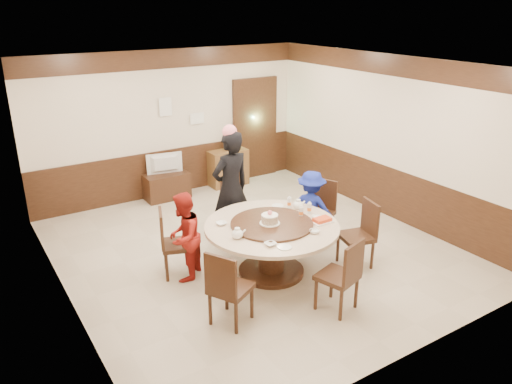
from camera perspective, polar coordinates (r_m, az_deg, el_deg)
room at (r=7.39m, az=-0.28°, el=0.94°), size 6.00×6.04×2.84m
banquet_table at (r=6.93m, az=1.79°, el=-5.38°), size 1.85×1.85×0.78m
chair_0 at (r=8.07m, az=7.13°, el=-3.39°), size 0.59×0.58×0.97m
chair_1 at (r=8.15m, az=-2.00°, el=-2.96°), size 0.51×0.51×0.97m
chair_2 at (r=7.10m, az=-9.02°, el=-7.03°), size 0.57×0.56×0.97m
chair_3 at (r=6.04m, az=-2.99°, el=-12.21°), size 0.60×0.59×0.97m
chair_4 at (r=6.34m, az=9.37°, el=-10.73°), size 0.55×0.56×0.97m
chair_5 at (r=7.39m, az=11.43°, el=-6.03°), size 0.54×0.53×0.97m
person_standing at (r=7.69m, az=-2.90°, el=0.41°), size 0.72×0.52×1.83m
person_red at (r=6.85m, az=-8.27°, el=-5.09°), size 0.76×0.76×1.25m
person_blue at (r=7.78m, az=6.29°, el=-1.88°), size 0.83×0.89×1.21m
birthday_cake at (r=6.77m, az=1.58°, el=-3.10°), size 0.28×0.28×0.19m
teapot_left at (r=6.43m, az=-2.14°, el=-4.83°), size 0.17×0.15×0.13m
teapot_right at (r=7.35m, az=4.82°, el=-1.48°), size 0.17×0.15×0.13m
bowl_0 at (r=6.84m, az=-3.98°, el=-3.60°), size 0.14×0.14×0.04m
bowl_1 at (r=6.63m, az=6.68°, el=-4.50°), size 0.14×0.14×0.04m
bowl_2 at (r=6.27m, az=1.66°, el=-5.96°), size 0.14×0.14×0.04m
bowl_3 at (r=7.08m, az=6.89°, el=-2.84°), size 0.13×0.13×0.04m
saucer_near at (r=6.23m, az=3.28°, el=-6.31°), size 0.18×0.18×0.01m
saucer_far at (r=7.45m, az=2.51°, el=-1.58°), size 0.18×0.18×0.01m
shrimp_platter at (r=6.96m, az=7.57°, el=-3.23°), size 0.30×0.20×0.06m
bottle_0 at (r=7.05m, az=5.18°, el=-2.32°), size 0.06×0.06×0.16m
bottle_1 at (r=7.19m, az=6.11°, el=-1.88°), size 0.06×0.06×0.16m
bottle_2 at (r=7.37m, az=3.82°, el=-1.24°), size 0.06×0.06×0.16m
tv_stand at (r=9.85m, az=-10.17°, el=0.67°), size 0.85×0.45×0.50m
television at (r=9.71m, az=-10.33°, el=3.16°), size 0.70×0.21×0.40m
side_cabinet at (r=10.40m, az=-3.21°, el=2.80°), size 0.80×0.40×0.75m
thermos at (r=10.26m, az=-3.11°, el=5.83°), size 0.15×0.15×0.38m
notice_left at (r=9.70m, az=-10.30°, el=9.56°), size 0.25×0.00×0.35m
notice_right at (r=10.02m, az=-6.73°, el=8.35°), size 0.30×0.00×0.22m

